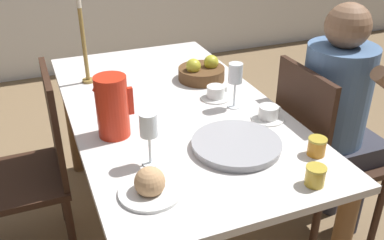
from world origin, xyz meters
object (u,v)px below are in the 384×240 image
chair_person_side (318,153)px  jam_jar_amber (315,175)px  chair_opposite (32,167)px  person_seated (340,109)px  fruit_bowl (202,72)px  candlestick_tall (84,49)px  teacup_near_person (268,114)px  serving_tray (236,145)px  bread_plate (150,185)px  wine_glass_juice (149,128)px  red_pitcher (112,106)px  jam_jar_red (317,146)px  teacup_across (216,93)px  wine_glass_water (235,75)px

chair_person_side → jam_jar_amber: 0.65m
chair_opposite → person_seated: bearing=-105.2°
fruit_bowl → candlestick_tall: candlestick_tall is taller
candlestick_tall → teacup_near_person: bearing=-47.0°
chair_person_side → fruit_bowl: (-0.39, 0.50, 0.28)m
chair_person_side → serving_tray: (-0.52, -0.15, 0.25)m
person_seated → teacup_near_person: size_ratio=8.40×
bread_plate → wine_glass_juice: bearing=72.8°
wine_glass_juice → chair_person_side: bearing=8.7°
red_pitcher → candlestick_tall: size_ratio=0.58×
jam_jar_red → jam_jar_amber: bearing=-127.7°
fruit_bowl → person_seated: bearing=-45.7°
red_pitcher → candlestick_tall: bearing=90.6°
teacup_across → jam_jar_amber: jam_jar_amber is taller
chair_person_side → red_pitcher: 0.99m
bread_plate → jam_jar_amber: 0.53m
red_pitcher → wine_glass_juice: size_ratio=1.23×
red_pitcher → jam_jar_red: red_pitcher is taller
person_seated → fruit_bowl: 0.68m
red_pitcher → chair_opposite: bearing=142.2°
wine_glass_water → bread_plate: 0.70m
red_pitcher → jam_jar_red: (0.65, -0.41, -0.09)m
wine_glass_water → serving_tray: bearing=-115.3°
person_seated → red_pitcher: size_ratio=4.81×
wine_glass_juice → candlestick_tall: size_ratio=0.47×
serving_tray → fruit_bowl: (0.13, 0.65, 0.03)m
wine_glass_juice → jam_jar_amber: bearing=-34.2°
wine_glass_water → serving_tray: (-0.15, -0.31, -0.14)m
teacup_across → jam_jar_red: bearing=-76.1°
chair_opposite → fruit_bowl: 0.92m
jam_jar_amber → person_seated: bearing=43.8°
red_pitcher → wine_glass_juice: (0.07, -0.25, 0.02)m
teacup_near_person → serving_tray: (-0.23, -0.16, -0.01)m
person_seated → teacup_across: 0.57m
teacup_near_person → red_pitcher: bearing=169.8°
teacup_near_person → jam_jar_amber: (-0.09, -0.45, 0.01)m
wine_glass_water → candlestick_tall: (-0.55, 0.52, 0.02)m
chair_person_side → jam_jar_red: size_ratio=13.62×
bread_plate → wine_glass_water: bearing=40.7°
person_seated → wine_glass_juice: 0.96m
chair_person_side → jam_jar_red: chair_person_side is taller
fruit_bowl → chair_opposite: bearing=-172.0°
teacup_near_person → candlestick_tall: bearing=133.0°
person_seated → jam_jar_red: bearing=-49.6°
person_seated → serving_tray: size_ratio=3.52×
red_pitcher → teacup_across: (0.51, 0.15, -0.10)m
person_seated → serving_tray: bearing=-75.2°
red_pitcher → jam_jar_amber: red_pitcher is taller
wine_glass_water → teacup_across: size_ratio=1.45×
bread_plate → fruit_bowl: 0.94m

